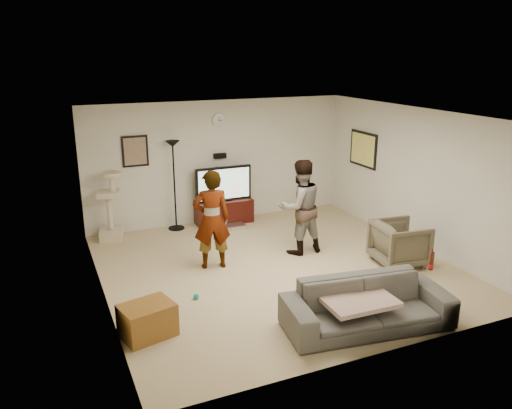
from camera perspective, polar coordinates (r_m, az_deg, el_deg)
name	(u,v)px	position (r m, az deg, el deg)	size (l,w,h in m)	color
floor	(277,268)	(8.53, 2.31, -7.07)	(5.50, 5.50, 0.02)	tan
ceiling	(278,115)	(7.85, 2.53, 9.99)	(5.50, 5.50, 0.02)	silver
wall_back	(219,162)	(10.57, -4.14, 4.81)	(5.50, 0.04, 2.50)	beige
wall_front	(385,256)	(5.89, 14.25, -5.59)	(5.50, 0.04, 2.50)	beige
wall_left	(98,216)	(7.37, -17.21, -1.27)	(0.04, 5.50, 2.50)	beige
wall_right	(415,178)	(9.59, 17.37, 2.84)	(0.04, 5.50, 2.50)	beige
wall_clock	(219,120)	(10.40, -4.18, 9.36)	(0.26, 0.26, 0.04)	silver
wall_speaker	(220,156)	(10.49, -4.05, 5.44)	(0.25, 0.10, 0.10)	black
picture_back	(135,151)	(10.05, -13.35, 5.81)	(0.42, 0.03, 0.52)	#7B6250
picture_right	(363,149)	(10.76, 11.88, 6.06)	(0.03, 0.78, 0.62)	#E5D662
tv_stand	(224,211)	(10.60, -3.60, -0.77)	(1.17, 0.45, 0.49)	black
console_box	(235,226)	(10.34, -2.40, -2.43)	(0.40, 0.30, 0.07)	silver
tv	(223,184)	(10.44, -3.66, 2.34)	(1.18, 0.08, 0.70)	black
tv_screen	(224,184)	(10.39, -3.57, 2.28)	(1.09, 0.01, 0.62)	#4CCD76
floor_lamp	(174,186)	(10.16, -9.09, 2.06)	(0.32, 0.32, 1.78)	black
cat_tree	(109,206)	(9.91, -16.08, -0.16)	(0.42, 0.42, 1.32)	beige
person_left	(212,220)	(8.28, -4.96, -1.69)	(0.60, 0.39, 1.65)	#9FA0AB
person_right	(300,207)	(8.89, 4.95, -0.27)	(0.81, 0.63, 1.67)	#303C9F
sofa	(367,305)	(6.82, 12.34, -10.90)	(2.16, 0.84, 0.63)	#4E4A44
throw_blanket	(357,300)	(6.68, 11.25, -10.37)	(0.90, 0.70, 0.06)	#C7A18E
beer_bottle	(431,261)	(7.22, 19.00, -5.99)	(0.06, 0.06, 0.25)	#421C0C
armchair	(400,243)	(8.85, 15.74, -4.18)	(0.78, 0.81, 0.73)	brown
side_table	(147,320)	(6.68, -12.03, -12.52)	(0.64, 0.48, 0.42)	brown
toy_ball	(196,296)	(7.53, -6.70, -10.16)	(0.08, 0.08, 0.08)	#039187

